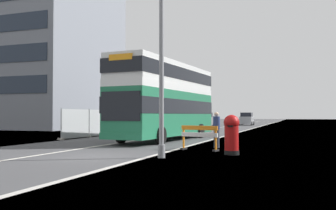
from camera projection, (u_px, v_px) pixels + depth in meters
The scene contains 14 objects.
ground at pixel (110, 157), 14.93m from camera, with size 140.00×280.00×0.10m.
double_decker_bus at pixel (166, 100), 24.63m from camera, with size 3.46×11.68×4.99m.
lamppost_foreground at pixel (161, 47), 14.47m from camera, with size 0.29×0.70×9.06m.
red_pillar_postbox at pixel (232, 133), 15.54m from camera, with size 0.65×0.65×1.65m.
roadworks_barrier at pixel (199, 134), 17.39m from camera, with size 1.89×0.86×1.15m.
construction_site_fence at pixel (144, 121), 37.31m from camera, with size 0.44×27.40×2.10m.
car_oncoming_near at pixel (189, 121), 44.25m from camera, with size 2.01×4.59×2.02m.
car_receding_mid at pixel (205, 120), 52.28m from camera, with size 1.92×4.57×1.98m.
car_receding_far at pixel (247, 119), 59.82m from camera, with size 2.04×3.95×2.02m.
bare_tree_far_verge_near at pixel (126, 107), 51.18m from camera, with size 3.37×2.53×5.24m.
bare_tree_far_verge_mid at pixel (169, 112), 62.98m from camera, with size 2.16×2.24×4.08m.
bare_tree_far_verge_far at pixel (184, 113), 68.27m from camera, with size 2.84×2.42×3.96m.
pedestrian_at_kerb at pixel (217, 130), 18.74m from camera, with size 0.34×0.34×1.79m.
backdrop_office_block at pixel (16, 52), 49.94m from camera, with size 24.12×16.57×19.98m.
Camera 1 is at (7.80, -13.21, 1.65)m, focal length 40.08 mm.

